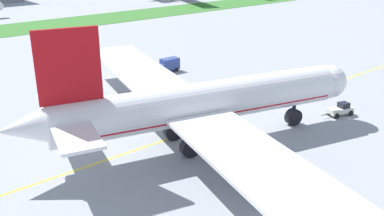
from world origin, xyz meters
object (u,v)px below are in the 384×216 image
at_px(airliner_foreground, 198,104).
at_px(service_truck_baggage_loader, 168,65).
at_px(ground_crew_wingwalker_port, 217,119).
at_px(pushback_tug, 341,109).

distance_m(airliner_foreground, service_truck_baggage_loader, 39.66).
height_order(ground_crew_wingwalker_port, service_truck_baggage_loader, service_truck_baggage_loader).
height_order(pushback_tug, service_truck_baggage_loader, service_truck_baggage_loader).
height_order(airliner_foreground, pushback_tug, airliner_foreground).
bearing_deg(service_truck_baggage_loader, airliner_foreground, -120.34).
bearing_deg(airliner_foreground, pushback_tug, -14.62).
bearing_deg(ground_crew_wingwalker_port, airliner_foreground, -153.00).
height_order(airliner_foreground, service_truck_baggage_loader, airliner_foreground).
height_order(airliner_foreground, ground_crew_wingwalker_port, airliner_foreground).
bearing_deg(service_truck_baggage_loader, pushback_tug, -80.65).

